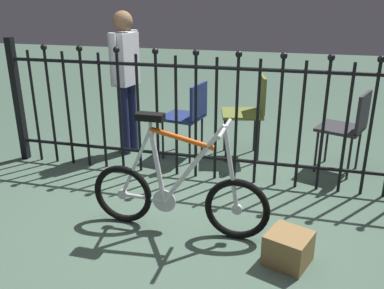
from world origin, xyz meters
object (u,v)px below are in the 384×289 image
Objects in this scene: chair_olive at (250,108)px; chair_navy at (189,113)px; bicycle at (177,193)px; display_crate at (288,248)px; chair_charcoal at (349,124)px; person_visitor at (125,72)px.

chair_navy is at bearing -164.27° from chair_olive.
bicycle reaches higher than chair_olive.
chair_charcoal is at bearing 73.59° from display_crate.
chair_charcoal reaches higher than display_crate.
bicycle is 1.85m from person_visitor.
chair_olive is 0.59× the size of person_visitor.
chair_olive is 3.34× the size of display_crate.
chair_olive is at bearing 7.42° from person_visitor.
person_visitor is at bearing 124.44° from bicycle.
person_visitor is at bearing 179.75° from chair_charcoal.
bicycle is 1.95m from chair_charcoal.
person_visitor is at bearing -172.58° from chair_olive.
chair_olive is (0.33, 1.62, 0.25)m from bicycle.
chair_charcoal is at bearing -0.25° from person_visitor.
chair_navy is at bearing 124.00° from display_crate.
chair_charcoal is 0.54× the size of person_visitor.
chair_navy is at bearing 101.44° from bicycle.
bicycle is 1.49m from chair_navy.
chair_olive reaches higher than display_crate.
display_crate is at bearing -106.41° from chair_charcoal.
person_visitor reaches higher than chair_olive.
chair_olive is 1.00m from chair_charcoal.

